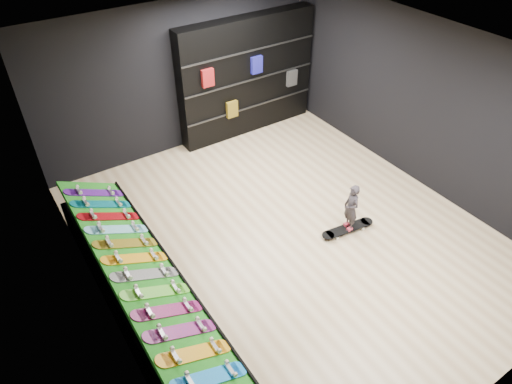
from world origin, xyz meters
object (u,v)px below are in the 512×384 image
display_rack (142,292)px  back_shelving (247,77)px  child (350,216)px  floor_skateboard (347,230)px

display_rack → back_shelving: bearing=40.4°
child → back_shelving: bearing=-173.8°
display_rack → child: (3.44, -0.49, 0.10)m
back_shelving → child: 3.94m
display_rack → floor_skateboard: bearing=-8.2°
display_rack → floor_skateboard: 3.48m
back_shelving → floor_skateboard: back_shelving is taller
display_rack → child: size_ratio=8.70×
display_rack → back_shelving: back_shelving is taller
display_rack → floor_skateboard: (3.44, -0.49, -0.21)m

